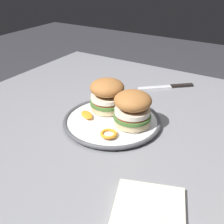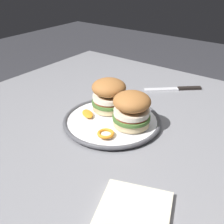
{
  "view_description": "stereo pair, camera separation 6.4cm",
  "coord_description": "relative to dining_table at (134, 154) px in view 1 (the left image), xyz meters",
  "views": [
    {
      "loc": [
        -0.3,
        0.62,
        1.18
      ],
      "look_at": [
        0.07,
        0.01,
        0.79
      ],
      "focal_mm": 43.92,
      "sensor_mm": 36.0,
      "label": 1
    },
    {
      "loc": [
        -0.35,
        0.58,
        1.18
      ],
      "look_at": [
        0.07,
        0.01,
        0.79
      ],
      "focal_mm": 43.92,
      "sensor_mm": 36.0,
      "label": 2
    }
  ],
  "objects": [
    {
      "name": "table_knife",
      "position": [
        0.02,
        -0.34,
        0.09
      ],
      "size": [
        0.18,
        0.16,
        0.01
      ],
      "color": "silver",
      "rests_on": "dining_table"
    },
    {
      "name": "sandwich_half_right",
      "position": [
        0.01,
        -0.0,
        0.16
      ],
      "size": [
        0.13,
        0.13,
        0.1
      ],
      "color": "beige",
      "rests_on": "dinner_plate"
    },
    {
      "name": "dining_table",
      "position": [
        0.0,
        0.0,
        0.0
      ],
      "size": [
        1.27,
        1.07,
        0.75
      ],
      "color": "gray",
      "rests_on": "ground"
    },
    {
      "name": "orange_peel_curled",
      "position": [
        0.03,
        0.09,
        0.11
      ],
      "size": [
        0.06,
        0.06,
        0.01
      ],
      "color": "orange",
      "rests_on": "dinner_plate"
    },
    {
      "name": "folded_napkin",
      "position": [
        -0.17,
        0.27,
        0.1
      ],
      "size": [
        0.19,
        0.21,
        0.01
      ],
      "primitive_type": "cube",
      "rotation": [
        0.0,
        0.0,
        1.91
      ],
      "color": "beige",
      "rests_on": "dining_table"
    },
    {
      "name": "sandwich_half_left",
      "position": [
        0.12,
        -0.04,
        0.16
      ],
      "size": [
        0.14,
        0.14,
        0.1
      ],
      "color": "beige",
      "rests_on": "dinner_plate"
    },
    {
      "name": "orange_peel_strip_long",
      "position": [
        0.15,
        0.03,
        0.11
      ],
      "size": [
        0.06,
        0.06,
        0.01
      ],
      "color": "orange",
      "rests_on": "dinner_plate"
    },
    {
      "name": "dinner_plate",
      "position": [
        0.07,
        0.01,
        0.1
      ],
      "size": [
        0.3,
        0.3,
        0.02
      ],
      "color": "white",
      "rests_on": "dining_table"
    }
  ]
}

